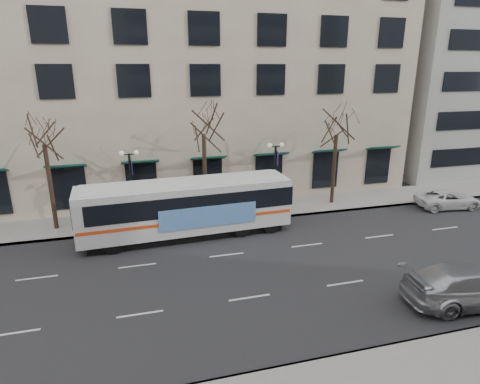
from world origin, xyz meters
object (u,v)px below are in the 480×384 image
object	(u,v)px
tree_far_left	(42,129)
silver_car	(471,285)
lamp_post_right	(275,174)
tree_far_right	(337,122)
tree_far_mid	(203,120)
lamp_post_left	(132,184)
white_pickup	(448,199)
city_bus	(188,206)

from	to	relation	value
tree_far_left	silver_car	size ratio (longest dim) A/B	1.35
tree_far_left	lamp_post_right	bearing A→B (deg)	-2.29
lamp_post_right	silver_car	distance (m)	14.41
tree_far_right	tree_far_mid	bearing A→B (deg)	180.00
tree_far_left	lamp_post_left	xyz separation A→B (m)	(5.01, -0.60, -3.75)
tree_far_mid	tree_far_right	xyz separation A→B (m)	(10.00, -0.00, -0.48)
tree_far_mid	white_pickup	bearing A→B (deg)	-9.56
tree_far_mid	lamp_post_right	size ratio (longest dim) A/B	1.64
tree_far_right	lamp_post_left	world-z (taller)	tree_far_right
tree_far_mid	tree_far_right	bearing A→B (deg)	-0.00
lamp_post_right	white_pickup	bearing A→B (deg)	-10.59
tree_far_left	tree_far_mid	size ratio (longest dim) A/B	0.98
lamp_post_right	city_bus	world-z (taller)	lamp_post_right
tree_far_left	white_pickup	size ratio (longest dim) A/B	1.72
tree_far_right	lamp_post_left	bearing A→B (deg)	-177.71
tree_far_left	city_bus	distance (m)	10.07
lamp_post_left	tree_far_right	bearing A→B (deg)	2.29
lamp_post_left	white_pickup	world-z (taller)	lamp_post_left
tree_far_right	silver_car	xyz separation A→B (m)	(-0.41, -14.11, -5.52)
lamp_post_left	lamp_post_right	distance (m)	10.00
tree_far_right	silver_car	bearing A→B (deg)	-91.65
white_pickup	lamp_post_right	bearing A→B (deg)	86.95
tree_far_left	lamp_post_right	size ratio (longest dim) A/B	1.60
tree_far_mid	silver_car	bearing A→B (deg)	-55.79
lamp_post_left	lamp_post_right	world-z (taller)	same
lamp_post_right	tree_far_right	bearing A→B (deg)	6.85
tree_far_mid	city_bus	distance (m)	6.09
tree_far_right	silver_car	world-z (taller)	tree_far_right
tree_far_left	white_pickup	distance (m)	28.98
lamp_post_left	city_bus	world-z (taller)	lamp_post_left
tree_far_mid	lamp_post_right	world-z (taller)	tree_far_mid
silver_car	white_pickup	world-z (taller)	silver_car
tree_far_left	lamp_post_right	world-z (taller)	tree_far_left
lamp_post_right	city_bus	bearing A→B (deg)	-159.43
tree_far_mid	white_pickup	xyz separation A→B (m)	(18.18, -3.06, -6.23)
tree_far_mid	lamp_post_left	distance (m)	6.40
lamp_post_left	tree_far_mid	bearing A→B (deg)	6.85
silver_car	white_pickup	xyz separation A→B (m)	(8.59, 11.05, -0.23)
lamp_post_right	white_pickup	xyz separation A→B (m)	(13.17, -2.46, -2.27)
tree_far_left	tree_far_mid	bearing A→B (deg)	0.00
silver_car	lamp_post_left	bearing A→B (deg)	53.55
silver_car	tree_far_right	bearing A→B (deg)	4.71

